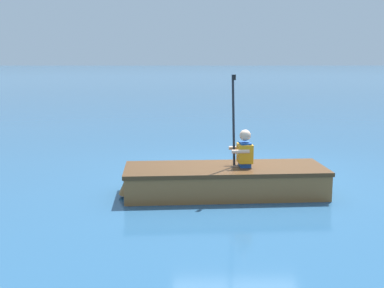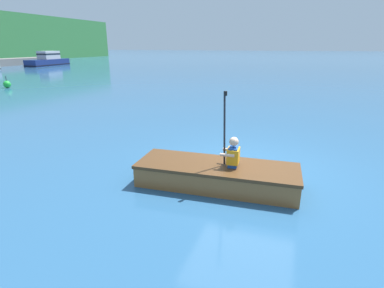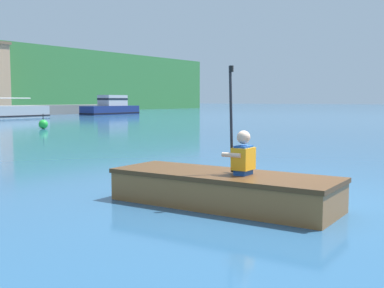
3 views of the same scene
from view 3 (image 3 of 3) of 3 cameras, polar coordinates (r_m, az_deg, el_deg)
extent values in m
plane|color=#28567F|center=(7.10, 11.02, -6.07)|extent=(300.00, 300.00, 0.00)
cube|color=navy|center=(46.21, -9.63, 3.97)|extent=(6.38, 2.20, 0.83)
cube|color=black|center=(46.21, -9.62, 3.64)|extent=(6.42, 2.24, 0.10)
cube|color=#B2B2B7|center=(46.43, -9.38, 5.12)|extent=(2.72, 1.61, 1.01)
cube|color=#19232D|center=(46.43, -9.38, 5.27)|extent=(2.74, 1.63, 0.20)
cube|color=#9EA3A8|center=(39.18, -21.57, 3.53)|extent=(7.27, 3.02, 0.92)
cube|color=black|center=(39.19, -21.55, 3.09)|extent=(7.31, 3.07, 0.10)
cylinder|color=silver|center=(39.60, -20.80, 5.11)|extent=(3.89, 0.41, 0.07)
cube|color=#935B2D|center=(6.33, 3.65, -5.37)|extent=(1.18, 3.04, 0.43)
cube|color=#513219|center=(6.29, 3.66, -3.70)|extent=(1.22, 3.08, 0.06)
cube|color=#513219|center=(6.29, 3.66, -3.79)|extent=(0.97, 2.61, 0.02)
cone|color=#935B2D|center=(7.13, -6.45, -4.01)|extent=(0.37, 0.37, 0.39)
cube|color=#935B2D|center=(6.19, 5.47, -4.05)|extent=(0.96, 0.22, 0.03)
cube|color=#1E4CA5|center=(6.12, 6.11, -1.92)|extent=(0.25, 0.17, 0.37)
cube|color=orange|center=(6.12, 6.11, -1.73)|extent=(0.30, 0.23, 0.28)
sphere|color=beige|center=(6.09, 6.13, 0.80)|extent=(0.17, 0.17, 0.17)
cylinder|color=beige|center=(6.29, 6.00, -1.05)|extent=(0.07, 0.26, 0.06)
cylinder|color=beige|center=(6.02, 4.70, -1.31)|extent=(0.07, 0.26, 0.06)
cylinder|color=#232328|center=(6.16, 4.66, 2.93)|extent=(0.04, 0.08, 1.36)
cylinder|color=black|center=(6.17, 4.71, 8.88)|extent=(0.05, 0.05, 0.08)
sphere|color=green|center=(24.18, -17.21, 2.26)|extent=(0.44, 0.44, 0.44)
cylinder|color=black|center=(24.16, -17.24, 3.11)|extent=(0.04, 0.04, 0.28)
camera|label=1|loc=(4.42, -79.51, 9.53)|focal=45.00mm
camera|label=2|loc=(2.40, -52.05, 33.03)|focal=28.00mm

